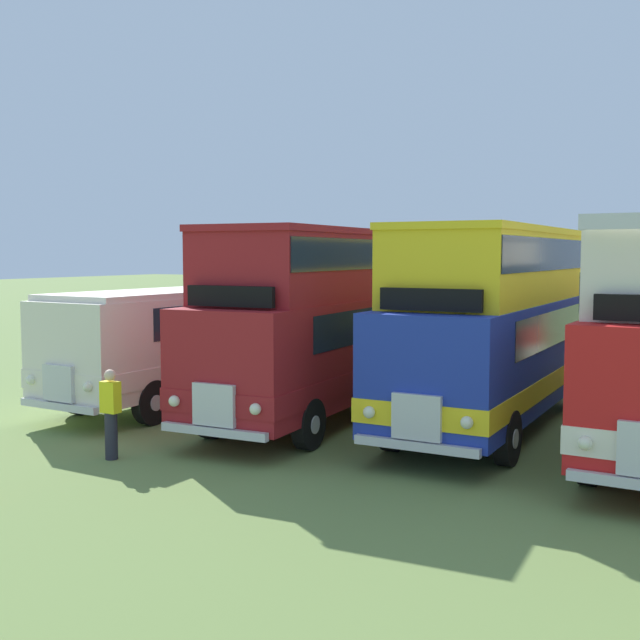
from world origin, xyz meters
TOP-DOWN VIEW (x-y plane):
  - bus_first_in_row at (-11.92, 0.40)m, footprint 2.90×11.40m
  - bus_second_in_row at (-7.96, -0.19)m, footprint 3.09×10.82m
  - bus_third_in_row at (-3.98, 0.17)m, footprint 2.66×9.85m
  - marshal_person at (-9.55, -6.36)m, footprint 0.36×0.24m

SIDE VIEW (x-z plane):
  - marshal_person at x=-9.55m, z-range 0.02..1.75m
  - bus_first_in_row at x=-11.92m, z-range 0.26..3.25m
  - bus_third_in_row at x=-3.98m, z-range 0.22..4.71m
  - bus_second_in_row at x=-7.96m, z-range 0.23..4.72m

